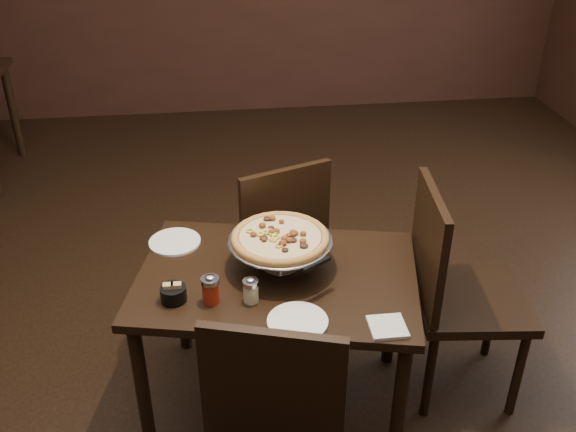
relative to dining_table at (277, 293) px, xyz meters
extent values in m
cube|color=black|center=(-0.08, 0.10, -0.60)|extent=(6.00, 7.00, 0.02)
cube|color=black|center=(0.00, 0.00, 0.07)|extent=(1.22, 0.95, 0.04)
cylinder|color=black|center=(-0.55, -0.19, -0.27)|extent=(0.05, 0.05, 0.64)
cylinder|color=black|center=(0.41, -0.41, -0.27)|extent=(0.05, 0.05, 0.64)
cylinder|color=black|center=(-0.41, 0.41, -0.27)|extent=(0.05, 0.05, 0.64)
cylinder|color=black|center=(0.55, 0.19, -0.27)|extent=(0.05, 0.05, 0.64)
cylinder|color=black|center=(-1.73, 2.82, -0.23)|extent=(0.06, 0.06, 0.73)
cylinder|color=#B7B7BE|center=(0.02, 0.05, 0.09)|extent=(0.14, 0.14, 0.01)
cylinder|color=#B7B7BE|center=(0.02, 0.05, 0.15)|extent=(0.03, 0.03, 0.11)
cylinder|color=#B7B7BE|center=(0.02, 0.05, 0.21)|extent=(0.10, 0.10, 0.01)
cylinder|color=#97979C|center=(0.02, 0.05, 0.22)|extent=(0.40, 0.40, 0.01)
torus|color=#97979C|center=(0.02, 0.05, 0.22)|extent=(0.41, 0.41, 0.01)
cylinder|color=#A86F32|center=(0.02, 0.05, 0.23)|extent=(0.37, 0.37, 0.01)
torus|color=#A86F32|center=(0.02, 0.05, 0.23)|extent=(0.38, 0.38, 0.03)
cylinder|color=#D2B773|center=(0.02, 0.05, 0.24)|extent=(0.32, 0.32, 0.01)
cylinder|color=beige|center=(-0.11, -0.16, 0.13)|extent=(0.06, 0.06, 0.07)
cylinder|color=#B7B7BE|center=(-0.11, -0.16, 0.17)|extent=(0.06, 0.06, 0.02)
ellipsoid|color=#B7B7BE|center=(-0.11, -0.16, 0.19)|extent=(0.03, 0.03, 0.01)
cylinder|color=maroon|center=(-0.26, -0.14, 0.13)|extent=(0.06, 0.06, 0.08)
cylinder|color=#B7B7BE|center=(-0.26, -0.14, 0.18)|extent=(0.07, 0.07, 0.02)
ellipsoid|color=#B7B7BE|center=(-0.26, -0.14, 0.20)|extent=(0.04, 0.04, 0.01)
cylinder|color=black|center=(-0.40, -0.12, 0.12)|extent=(0.10, 0.10, 0.06)
cube|color=tan|center=(-0.41, -0.12, 0.13)|extent=(0.04, 0.03, 0.06)
cube|color=tan|center=(-0.38, -0.12, 0.13)|extent=(0.04, 0.03, 0.06)
cube|color=silver|center=(0.35, -0.37, 0.10)|extent=(0.13, 0.13, 0.01)
cylinder|color=white|center=(-0.40, 0.28, 0.10)|extent=(0.22, 0.22, 0.01)
cylinder|color=white|center=(0.04, -0.30, 0.10)|extent=(0.22, 0.22, 0.01)
cone|color=#B7B7BE|center=(0.13, -0.15, 0.22)|extent=(0.17, 0.17, 0.00)
cylinder|color=black|center=(0.13, -0.15, 0.23)|extent=(0.12, 0.09, 0.02)
cube|color=black|center=(0.01, 0.59, -0.14)|extent=(0.56, 0.56, 0.04)
cube|color=black|center=(0.08, 0.41, 0.12)|extent=(0.42, 0.18, 0.46)
cylinder|color=black|center=(0.12, 0.82, -0.38)|extent=(0.04, 0.04, 0.43)
cylinder|color=black|center=(-0.21, 0.70, -0.38)|extent=(0.04, 0.04, 0.43)
cylinder|color=black|center=(0.24, 0.49, -0.38)|extent=(0.04, 0.04, 0.43)
cylinder|color=black|center=(-0.09, 0.36, -0.38)|extent=(0.04, 0.04, 0.43)
cube|color=black|center=(-0.08, -0.65, 0.13)|extent=(0.43, 0.16, 0.47)
cube|color=black|center=(0.82, 0.01, -0.12)|extent=(0.50, 0.50, 0.04)
cube|color=black|center=(0.62, 0.03, 0.15)|extent=(0.08, 0.46, 0.48)
cylinder|color=black|center=(0.99, -0.20, -0.37)|extent=(0.04, 0.04, 0.45)
cylinder|color=black|center=(1.03, 0.17, -0.37)|extent=(0.04, 0.04, 0.45)
cylinder|color=black|center=(0.62, -0.16, -0.37)|extent=(0.04, 0.04, 0.45)
cylinder|color=black|center=(0.66, 0.21, -0.37)|extent=(0.04, 0.04, 0.45)
camera|label=1|loc=(-0.21, -2.04, 1.56)|focal=40.00mm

